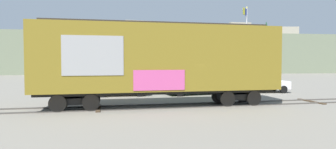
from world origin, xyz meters
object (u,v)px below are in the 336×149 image
at_px(flagpole, 246,38).
at_px(parked_car_green, 194,84).
at_px(parked_car_tan, 120,85).
at_px(parked_car_white, 262,83).
at_px(freight_car, 160,59).

height_order(flagpole, parked_car_green, flagpole).
height_order(parked_car_tan, parked_car_green, parked_car_tan).
bearing_deg(parked_car_white, parked_car_green, -173.28).
xyz_separation_m(freight_car, parked_car_white, (9.72, 6.78, -2.01)).
relative_size(freight_car, flagpole, 1.70).
bearing_deg(parked_car_green, parked_car_tan, -179.91).
relative_size(flagpole, parked_car_tan, 2.05).
xyz_separation_m(parked_car_green, parked_car_white, (6.27, 0.74, -0.02)).
height_order(parked_car_tan, parked_car_white, parked_car_tan).
distance_m(freight_car, parked_car_tan, 6.80).
bearing_deg(flagpole, parked_car_tan, -156.32).
bearing_deg(parked_car_tan, parked_car_white, 3.52).
bearing_deg(parked_car_tan, flagpole, 23.68).
bearing_deg(flagpole, freight_car, -131.51).
distance_m(flagpole, parked_car_white, 6.55).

